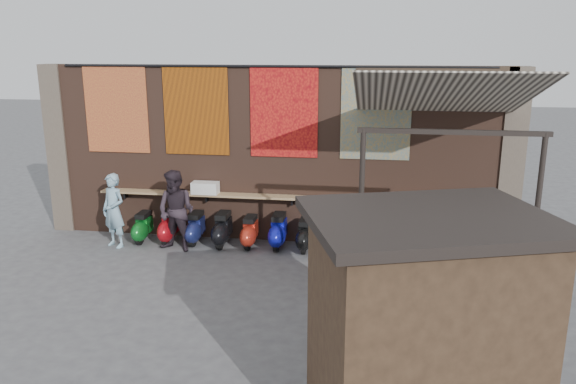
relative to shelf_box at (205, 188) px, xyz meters
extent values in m
plane|color=#474749|center=(1.50, -2.30, -1.26)|extent=(70.00, 70.00, 0.00)
cube|color=brown|center=(1.50, 0.40, 0.74)|extent=(10.00, 0.40, 4.00)
cube|color=#4C4238|center=(-3.70, 0.40, 0.74)|extent=(0.50, 0.50, 4.00)
cube|color=#4C4238|center=(6.70, 0.40, 0.74)|extent=(0.50, 0.50, 4.00)
cube|color=#9E7A51|center=(1.50, 0.03, -0.16)|extent=(8.00, 0.32, 0.05)
cube|color=white|center=(0.00, 0.00, 0.00)|extent=(0.60, 0.31, 0.27)
cube|color=maroon|center=(-2.10, 0.18, 1.74)|extent=(1.50, 0.02, 2.00)
cube|color=#DB630C|center=(-0.20, 0.18, 1.74)|extent=(1.50, 0.02, 2.00)
cube|color=red|center=(1.80, 0.18, 1.74)|extent=(1.50, 0.02, 2.00)
cube|color=#26628E|center=(3.80, 0.18, 1.74)|extent=(1.50, 0.02, 2.00)
cylinder|color=black|center=(1.50, 0.17, 2.72)|extent=(9.50, 0.06, 0.06)
imported|color=#85ADC2|center=(-1.92, -0.72, -0.42)|extent=(0.72, 0.61, 1.68)
imported|color=#2B2129|center=(-0.44, -0.77, -0.35)|extent=(1.01, 0.87, 1.81)
imported|color=black|center=(4.46, -1.76, -0.36)|extent=(1.07, 0.50, 1.79)
imported|color=#5A5C60|center=(5.29, -2.65, -0.43)|extent=(1.24, 1.08, 1.66)
imported|color=#846054|center=(4.13, -1.38, -0.51)|extent=(0.76, 0.87, 1.51)
cube|color=black|center=(4.39, -6.06, 0.00)|extent=(2.75, 2.38, 2.52)
cube|color=black|center=(4.39, -6.06, 1.32)|extent=(3.10, 2.72, 0.12)
cube|color=gold|center=(4.11, -5.20, 0.57)|extent=(1.15, 0.41, 0.50)
cube|color=#473321|center=(4.11, -5.20, -0.34)|extent=(1.86, 0.70, 0.06)
cube|color=beige|center=(5.00, -1.40, 2.29)|extent=(3.20, 3.28, 0.97)
cube|color=#33261C|center=(5.00, 0.19, 2.69)|extent=(3.30, 0.08, 0.12)
cube|color=black|center=(5.00, -2.90, 1.82)|extent=(3.00, 0.08, 0.08)
cylinder|color=black|center=(3.60, -2.90, 0.29)|extent=(0.09, 0.09, 3.10)
cylinder|color=black|center=(6.40, -2.90, 0.29)|extent=(0.09, 0.09, 3.10)
camera|label=1|loc=(3.74, -12.02, 3.13)|focal=35.00mm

